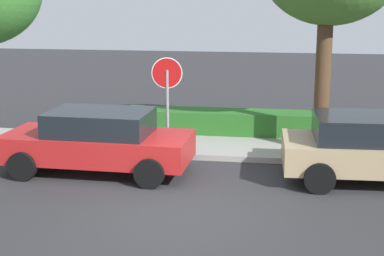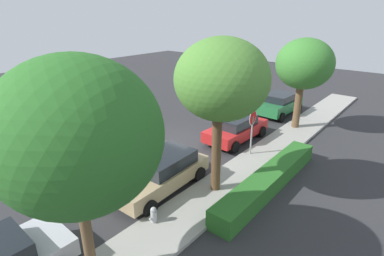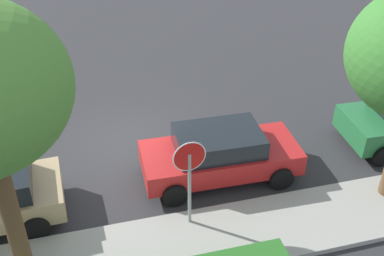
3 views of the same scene
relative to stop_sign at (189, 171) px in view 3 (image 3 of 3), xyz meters
name	(u,v)px [view 3 (image 3 of 3)]	position (x,y,z in m)	size (l,w,h in m)	color
ground_plane	(130,143)	(0.86, -3.80, -1.68)	(60.00, 60.00, 0.00)	#2D2D30
sidewalk_curb	(160,250)	(0.86, 0.63, -1.61)	(32.00, 2.01, 0.14)	#9E9B93
stop_sign	(189,171)	(0.00, 0.00, 0.00)	(0.76, 0.08, 2.45)	gray
parked_car_red	(220,153)	(-1.25, -1.65, -0.94)	(4.21, 2.06, 1.42)	red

